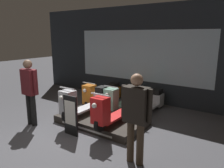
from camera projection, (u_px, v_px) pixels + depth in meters
name	position (u px, v px, depth m)	size (l,w,h in m)	color
ground_plane	(59.00, 140.00, 4.77)	(30.00, 30.00, 0.00)	#4C4C51
shop_wall_back	(140.00, 54.00, 7.39)	(8.85, 0.09, 3.20)	#23282D
display_platform	(102.00, 120.00, 5.63)	(2.19, 1.27, 0.18)	#2D2823
scooter_display_left	(86.00, 101.00, 5.80)	(0.48, 1.80, 0.84)	black
scooter_display_right	(117.00, 108.00, 5.25)	(0.48, 1.80, 0.84)	black
scooter_backrow_0	(103.00, 94.00, 7.19)	(0.48, 1.80, 0.84)	black
scooter_backrow_1	(123.00, 98.00, 6.74)	(0.48, 1.80, 0.84)	black
scooter_backrow_2	(147.00, 102.00, 6.29)	(0.48, 1.80, 0.84)	black
person_left_browsing	(30.00, 88.00, 5.37)	(0.55, 0.22, 1.66)	black
person_right_browsing	(136.00, 112.00, 3.73)	(0.58, 0.24, 1.62)	#473828
price_sign_board	(71.00, 115.00, 4.91)	(0.39, 0.04, 0.93)	black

